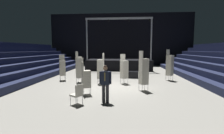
% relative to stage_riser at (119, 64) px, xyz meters
% --- Properties ---
extents(ground_plane, '(22.00, 30.00, 0.10)m').
position_rel_stage_riser_xyz_m(ground_plane, '(-0.00, -9.30, -0.74)').
color(ground_plane, gray).
extents(arena_end_wall, '(22.00, 0.30, 8.00)m').
position_rel_stage_riser_xyz_m(arena_end_wall, '(-0.00, 5.70, 3.31)').
color(arena_end_wall, black).
rests_on(arena_end_wall, ground_plane).
extents(bleacher_bank_left, '(5.25, 24.00, 3.15)m').
position_rel_stage_riser_xyz_m(bleacher_bank_left, '(-8.38, -8.30, 0.89)').
color(bleacher_bank_left, '#191E38').
rests_on(bleacher_bank_left, ground_plane).
extents(stage_riser, '(7.74, 3.38, 5.99)m').
position_rel_stage_riser_xyz_m(stage_riser, '(0.00, 0.00, 0.00)').
color(stage_riser, black).
rests_on(stage_riser, ground_plane).
extents(man_with_tie, '(0.57, 0.28, 1.75)m').
position_rel_stage_riser_xyz_m(man_with_tie, '(-0.18, -12.45, 0.30)').
color(man_with_tie, black).
rests_on(man_with_tie, ground_plane).
extents(chair_stack_front_left, '(0.61, 0.61, 2.14)m').
position_rel_stage_riser_xyz_m(chair_stack_front_left, '(0.67, -8.19, 0.38)').
color(chair_stack_front_left, '#B2B5BA').
rests_on(chair_stack_front_left, ground_plane).
extents(chair_stack_front_right, '(0.62, 0.62, 2.31)m').
position_rel_stage_riser_xyz_m(chair_stack_front_right, '(-3.44, -5.54, 0.46)').
color(chair_stack_front_right, '#B2B5BA').
rests_on(chair_stack_front_right, ground_plane).
extents(chair_stack_mid_left, '(0.47, 0.47, 2.22)m').
position_rel_stage_riser_xyz_m(chair_stack_mid_left, '(-0.99, -8.43, 0.42)').
color(chair_stack_mid_left, '#B2B5BA').
rests_on(chair_stack_mid_left, ground_plane).
extents(chair_stack_mid_right, '(0.59, 0.59, 2.05)m').
position_rel_stage_riser_xyz_m(chair_stack_mid_right, '(-4.24, -7.33, 0.34)').
color(chair_stack_mid_right, '#B2B5BA').
rests_on(chair_stack_mid_right, ground_plane).
extents(chair_stack_mid_centre, '(0.62, 0.62, 2.48)m').
position_rel_stage_riser_xyz_m(chair_stack_mid_centre, '(4.26, -6.68, 0.55)').
color(chair_stack_mid_centre, '#B2B5BA').
rests_on(chair_stack_mid_centre, ground_plane).
extents(chair_stack_rear_left, '(0.47, 0.47, 2.31)m').
position_rel_stage_riser_xyz_m(chair_stack_rear_left, '(-2.66, -8.00, 0.46)').
color(chair_stack_rear_left, '#B2B5BA').
rests_on(chair_stack_rear_left, ground_plane).
extents(chair_stack_rear_right, '(0.58, 0.58, 1.79)m').
position_rel_stage_riser_xyz_m(chair_stack_rear_right, '(-1.39, -11.19, 0.21)').
color(chair_stack_rear_right, '#B2B5BA').
rests_on(chair_stack_rear_right, ground_plane).
extents(chair_stack_rear_centre, '(0.58, 0.58, 2.39)m').
position_rel_stage_riser_xyz_m(chair_stack_rear_centre, '(1.82, -10.11, 0.51)').
color(chair_stack_rear_centre, '#B2B5BA').
rests_on(chair_stack_rear_centre, ground_plane).
extents(equipment_road_case, '(0.94, 0.67, 0.57)m').
position_rel_stage_riser_xyz_m(equipment_road_case, '(1.43, -5.74, -0.40)').
color(equipment_road_case, black).
rests_on(equipment_road_case, ground_plane).
extents(loose_chair_near_man, '(0.61, 0.61, 0.95)m').
position_rel_stage_riser_xyz_m(loose_chair_near_man, '(-1.38, -12.86, -0.16)').
color(loose_chair_near_man, '#B2B5BA').
rests_on(loose_chair_near_man, ground_plane).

